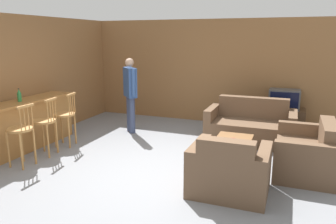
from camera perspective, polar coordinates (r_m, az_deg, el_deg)
The scene contains 16 objects.
ground_plane at distance 5.36m, azimuth -1.73°, elevation -10.85°, with size 24.00×24.00×0.00m, color gray.
wall_back at distance 8.46m, azimuth 7.91°, elevation 6.97°, with size 9.40×0.08×2.60m.
wall_left at distance 7.85m, azimuth -20.38°, elevation 5.83°, with size 0.08×8.67×2.60m.
bar_counter at distance 6.90m, azimuth -24.37°, elevation -2.28°, with size 0.55×2.56×0.97m.
bar_chair_near at distance 6.04m, azimuth -24.25°, elevation -3.42°, with size 0.43×0.43×1.08m.
bar_chair_mid at distance 6.45m, azimuth -20.61°, elevation -2.12°, with size 0.47×0.47×1.08m.
bar_chair_far at distance 6.87m, azimuth -17.47°, elevation -0.98°, with size 0.49×0.49×1.08m.
couch_far at distance 7.09m, azimuth 14.18°, elevation -2.54°, with size 1.79×0.96×0.90m.
armchair_near at distance 4.73m, azimuth 10.58°, elevation -10.21°, with size 1.07×0.91×0.88m.
loveseat_right at distance 5.79m, azimuth 23.01°, elevation -6.75°, with size 0.88×1.38×0.86m.
coffee_table at distance 5.97m, azimuth 11.18°, elevation -5.27°, with size 0.63×0.94×0.38m.
tv_unit at distance 8.06m, azimuth 19.34°, elevation -1.35°, with size 0.96×0.56×0.55m.
tv at distance 7.96m, azimuth 19.60°, elevation 2.13°, with size 0.68×0.41×0.45m.
bottle at distance 6.79m, azimuth -24.48°, elevation 2.62°, with size 0.08×0.08×0.25m.
book_on_table at distance 5.90m, azimuth 10.77°, elevation -4.77°, with size 0.23×0.20×0.03m.
person_by_window at distance 7.49m, azimuth -6.59°, elevation 3.61°, with size 0.46×0.47×1.70m.
Camera 1 is at (1.90, -4.52, 2.16)m, focal length 35.00 mm.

